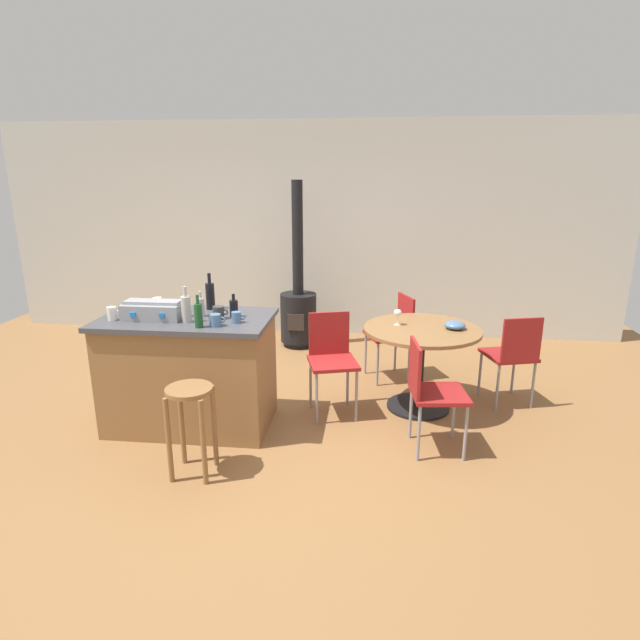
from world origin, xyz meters
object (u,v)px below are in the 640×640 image
folding_chair_far (513,353)px  bottle_0 (234,308)px  bottle_3 (186,308)px  folding_chair_near (430,388)px  cup_0 (158,303)px  cup_2 (237,317)px  wine_glass (398,313)px  bottle_4 (210,295)px  wooden_stool (191,412)px  bottle_1 (201,307)px  toolbox (154,310)px  dining_table (421,347)px  folding_chair_left (394,330)px  cup_4 (215,320)px  serving_bowl (455,325)px  folding_chair_right (331,355)px  kitchen_island (190,371)px  wood_stove (298,307)px  bottle_2 (198,315)px  cup_3 (219,313)px  cup_1 (112,313)px

folding_chair_far → bottle_0: bottle_0 is taller
folding_chair_far → bottle_3: (-2.68, -0.81, 0.54)m
folding_chair_near → cup_0: size_ratio=7.65×
cup_2 → wine_glass: bearing=29.4°
bottle_0 → bottle_4: 0.34m
wooden_stool → bottle_1: 0.96m
toolbox → bottle_1: bottle_1 is taller
dining_table → bottle_3: 2.02m
bottle_3 → cup_0: 0.56m
bottle_4 → bottle_0: bearing=-39.6°
toolbox → cup_2: (0.68, -0.05, -0.03)m
folding_chair_far → folding_chair_left: folding_chair_left is taller
folding_chair_left → cup_4: 2.07m
serving_bowl → dining_table: bearing=-179.2°
bottle_0 → cup_2: (0.07, -0.17, -0.03)m
dining_table → folding_chair_right: size_ratio=1.16×
bottle_3 → folding_chair_right: bearing=25.2°
kitchen_island → wood_stove: size_ratio=0.69×
bottle_2 → wooden_stool: bearing=-81.6°
folding_chair_far → cup_4: bearing=-159.8°
wooden_stool → folding_chair_near: bearing=17.2°
folding_chair_left → wood_stove: bearing=140.3°
wood_stove → bottle_4: bearing=-103.7°
folding_chair_far → kitchen_island: bearing=-166.4°
folding_chair_far → serving_bowl: folding_chair_far is taller
folding_chair_left → cup_4: (-1.39, -1.45, 0.47)m
bottle_2 → cup_4: size_ratio=2.05×
kitchen_island → cup_2: bearing=-14.8°
folding_chair_near → cup_3: cup_3 is taller
bottle_1 → folding_chair_far: bearing=13.4°
bottle_2 → bottle_4: 0.55m
wooden_stool → cup_1: bearing=144.2°
bottle_2 → folding_chair_left: bearing=44.8°
bottle_0 → cup_3: size_ratio=1.52×
kitchen_island → dining_table: (1.92, 0.52, 0.11)m
wine_glass → bottle_1: bearing=-160.9°
bottle_0 → serving_bowl: bearing=14.3°
cup_0 → cup_1: size_ratio=1.05×
serving_bowl → toolbox: bearing=-166.3°
bottle_2 → cup_4: (0.11, 0.04, -0.05)m
serving_bowl → cup_2: bearing=-159.9°
kitchen_island → bottle_4: (0.12, 0.27, 0.58)m
cup_0 → folding_chair_right: bearing=4.8°
folding_chair_left → bottle_2: bearing=-135.2°
bottle_0 → cup_1: size_ratio=1.75×
dining_table → cup_2: cup_2 is taller
kitchen_island → wooden_stool: kitchen_island is taller
cup_1 → cup_0: bearing=62.6°
bottle_1 → serving_bowl: bottle_1 is taller
wooden_stool → cup_0: cup_0 is taller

